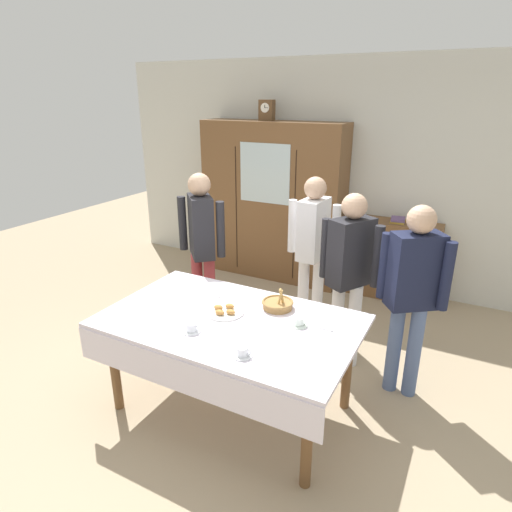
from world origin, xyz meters
TOP-DOWN VIEW (x-y plane):
  - ground_plane at (0.00, 0.00)m, footprint 12.00×12.00m
  - back_wall at (0.00, 2.65)m, footprint 6.40×0.10m
  - dining_table at (0.00, -0.24)m, footprint 1.82×1.11m
  - wall_cabinet at (-0.90, 2.35)m, footprint 1.83×0.46m
  - mantel_clock at (-0.99, 2.35)m, footprint 0.18×0.11m
  - bookshelf_low at (0.66, 2.41)m, footprint 0.98×0.35m
  - book_stack at (0.66, 2.41)m, footprint 0.18×0.21m
  - tea_cup_far_left at (0.47, -0.06)m, footprint 0.13×0.13m
  - tea_cup_far_right at (-0.14, -0.47)m, footprint 0.13×0.13m
  - tea_cup_front_edge at (0.31, -0.57)m, footprint 0.13×0.13m
  - bread_basket at (0.23, 0.11)m, footprint 0.24×0.24m
  - pastry_plate at (-0.08, -0.14)m, footprint 0.28×0.28m
  - spoon_front_edge at (0.67, -0.03)m, footprint 0.12×0.02m
  - spoon_far_right at (-0.28, 0.06)m, footprint 0.12×0.02m
  - person_behind_table_left at (0.08, 1.23)m, footprint 0.52×0.37m
  - person_by_cabinet at (-0.88, 0.74)m, footprint 0.52×0.40m
  - person_behind_table_right at (1.11, 0.61)m, footprint 0.52×0.37m
  - person_beside_shelf at (0.57, 0.80)m, footprint 0.52×0.41m

SIDE VIEW (x-z plane):
  - ground_plane at x=0.00m, z-range 0.00..0.00m
  - bookshelf_low at x=0.66m, z-range 0.00..0.92m
  - dining_table at x=0.00m, z-range 0.29..1.06m
  - spoon_front_edge at x=0.67m, z-range 0.77..0.78m
  - spoon_far_right at x=-0.28m, z-range 0.77..0.78m
  - pastry_plate at x=-0.08m, z-range 0.76..0.81m
  - tea_cup_far_left at x=0.47m, z-range 0.76..0.83m
  - tea_cup_far_right at x=-0.14m, z-range 0.76..0.83m
  - tea_cup_front_edge at x=0.31m, z-range 0.76..0.83m
  - bread_basket at x=0.23m, z-range 0.72..0.88m
  - person_beside_shelf at x=0.57m, z-range 0.16..1.71m
  - person_behind_table_right at x=1.11m, z-range 0.16..1.72m
  - book_stack at x=0.66m, z-range 0.92..0.97m
  - person_behind_table_left at x=0.08m, z-range 0.16..1.73m
  - person_by_cabinet at x=-0.88m, z-range 0.17..1.77m
  - wall_cabinet at x=-0.90m, z-range 0.00..1.98m
  - back_wall at x=0.00m, z-range 0.00..2.70m
  - mantel_clock at x=-0.99m, z-range 1.98..2.22m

